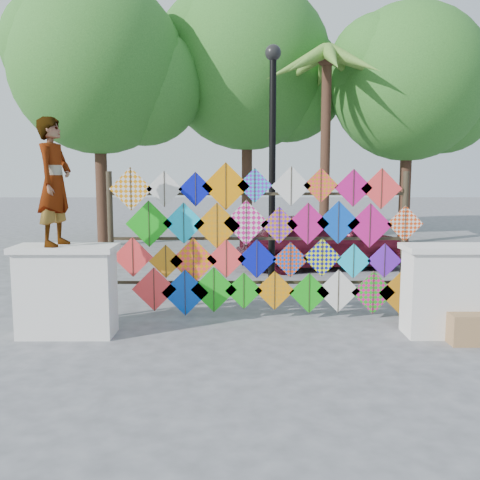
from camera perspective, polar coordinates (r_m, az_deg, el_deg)
The scene contains 12 objects.
ground at distance 7.86m, azimuth 2.05°, elevation -9.66°, with size 80.00×80.00×0.00m, color gray.
parapet_left at distance 7.87m, azimuth -18.01°, elevation -5.11°, with size 1.40×0.65×1.28m.
parapet_right at distance 8.07m, azimuth 21.73°, elevation -4.96°, with size 1.40×0.65×1.28m.
kite_rack at distance 8.31m, azimuth 2.35°, elevation -0.26°, with size 4.96×0.24×2.44m.
tree_west at distance 17.31m, azimuth -14.57°, elevation 17.37°, with size 5.85×5.20×8.01m.
tree_mid at distance 18.86m, azimuth 1.10°, elevation 17.97°, with size 6.30×5.60×8.61m.
tree_east at distance 18.07m, azimuth 17.84°, elevation 15.56°, with size 5.40×4.80×7.42m.
palm_tree at distance 15.93m, azimuth 9.24°, elevation 16.85°, with size 3.62×3.62×5.83m.
vendor_woman at distance 7.72m, azimuth -19.19°, elevation 5.86°, with size 0.64×0.42×1.75m, color #99999E.
sedan at distance 12.85m, azimuth 8.72°, elevation 0.01°, with size 1.60×3.97×1.35m, color #4C0D1A.
lamppost at distance 9.53m, azimuth 3.47°, elevation 9.70°, with size 0.28×0.28×4.46m.
cardboard_box_near at distance 7.88m, azimuth 22.88°, elevation -8.64°, with size 0.46×0.41×0.41m, color #986849.
Camera 1 is at (-0.30, -7.51, 2.30)m, focal length 40.00 mm.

